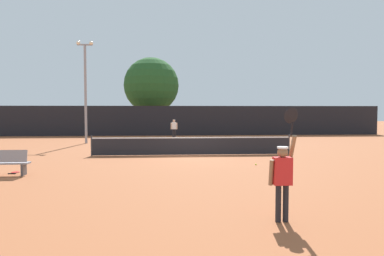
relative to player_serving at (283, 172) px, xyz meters
The scene contains 13 objects.
ground_plane 11.44m from the player_serving, 95.56° to the left, with size 120.00×120.00×0.00m, color #9E5633.
tennis_net 11.40m from the player_serving, 95.56° to the left, with size 10.62×0.08×1.07m.
perimeter_fence 26.51m from the player_serving, 92.39° to the left, with size 39.35×0.12×2.85m, color black.
player_serving is the anchor object (origin of this frame).
player_receiving 22.80m from the player_serving, 94.66° to the left, with size 0.57×0.24×1.62m.
tennis_ball 7.84m from the player_serving, 79.63° to the left, with size 0.07×0.07×0.07m, color #CCE033.
spare_racket 10.49m from the player_serving, 141.73° to the left, with size 0.28×0.52×0.04m.
courtside_bench 10.21m from the player_serving, 145.01° to the left, with size 1.80×0.44×0.95m.
light_pole 20.75m from the player_serving, 113.97° to the left, with size 1.18×0.28×7.39m.
large_tree 31.61m from the player_serving, 97.59° to the left, with size 5.94×5.94×8.13m.
parked_car_near 31.51m from the player_serving, 87.89° to the left, with size 1.97×4.23×1.69m.
parked_car_mid 35.58m from the player_serving, 81.25° to the left, with size 2.42×4.41×1.69m.
parked_car_far 33.61m from the player_serving, 74.54° to the left, with size 2.07×4.27×1.69m.
Camera 1 is at (-1.32, -18.49, 2.34)m, focal length 32.73 mm.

